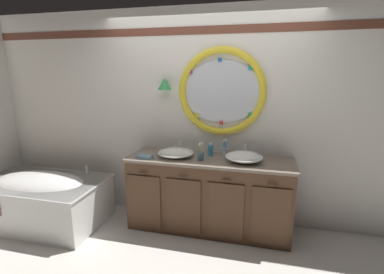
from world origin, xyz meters
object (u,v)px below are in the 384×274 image
object	(u,v)px
sink_basin_left	(176,153)
soap_dispenser	(211,150)
sink_basin_right	(244,157)
bathtub	(41,197)
toothbrush_holder_left	(201,156)
toothbrush_holder_right	(225,151)
folded_hand_towel	(145,157)

from	to	relation	value
sink_basin_left	soap_dispenser	size ratio (longest dim) A/B	2.60
sink_basin_right	soap_dispenser	xyz separation A→B (m)	(-0.40, 0.14, 0.01)
bathtub	toothbrush_holder_left	distance (m)	2.08
sink_basin_left	toothbrush_holder_right	distance (m)	0.58
toothbrush_holder_left	bathtub	bearing A→B (deg)	-171.90
soap_dispenser	folded_hand_towel	bearing A→B (deg)	-158.17
sink_basin_right	folded_hand_towel	world-z (taller)	sink_basin_right
bathtub	toothbrush_holder_right	size ratio (longest dim) A/B	7.55
bathtub	soap_dispenser	xyz separation A→B (m)	(2.05, 0.48, 0.61)
sink_basin_left	folded_hand_towel	world-z (taller)	sink_basin_left
soap_dispenser	folded_hand_towel	xyz separation A→B (m)	(-0.72, -0.29, -0.05)
toothbrush_holder_right	sink_basin_left	bearing A→B (deg)	-160.73
sink_basin_left	soap_dispenser	bearing A→B (deg)	20.42
sink_basin_right	folded_hand_towel	bearing A→B (deg)	-172.69
toothbrush_holder_right	bathtub	bearing A→B (deg)	-166.44
bathtub	soap_dispenser	world-z (taller)	soap_dispenser
toothbrush_holder_left	toothbrush_holder_right	size ratio (longest dim) A/B	1.02
bathtub	folded_hand_towel	xyz separation A→B (m)	(1.33, 0.20, 0.56)
sink_basin_right	soap_dispenser	distance (m)	0.43
sink_basin_left	folded_hand_towel	bearing A→B (deg)	-156.57
toothbrush_holder_left	toothbrush_holder_right	distance (m)	0.35
bathtub	toothbrush_holder_left	size ratio (longest dim) A/B	7.38
bathtub	soap_dispenser	size ratio (longest dim) A/B	9.64
toothbrush_holder_left	soap_dispenser	bearing A→B (deg)	69.68
sink_basin_right	toothbrush_holder_left	distance (m)	0.48
sink_basin_left	sink_basin_right	distance (m)	0.79
bathtub	sink_basin_left	world-z (taller)	sink_basin_left
sink_basin_right	toothbrush_holder_left	world-z (taller)	toothbrush_holder_left
sink_basin_left	folded_hand_towel	size ratio (longest dim) A/B	2.14
bathtub	sink_basin_left	xyz separation A→B (m)	(1.66, 0.34, 0.59)
toothbrush_holder_left	soap_dispenser	xyz separation A→B (m)	(0.08, 0.20, 0.01)
bathtub	sink_basin_left	bearing A→B (deg)	11.59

